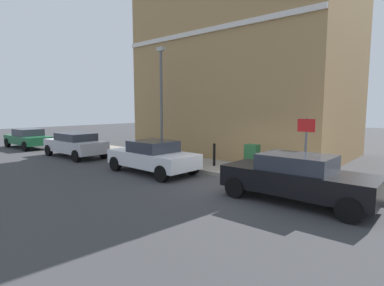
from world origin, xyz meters
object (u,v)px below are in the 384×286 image
at_px(lamppost, 161,98).
at_px(car_green, 28,138).
at_px(car_black, 297,177).
at_px(car_silver, 75,144).
at_px(utility_cabinet, 252,159).
at_px(bollard_near_cabinet, 214,154).
at_px(bollard_far_kerb, 179,153).
at_px(car_white, 153,156).
at_px(street_sign, 306,141).

bearing_deg(lamppost, car_green, 102.87).
distance_m(car_black, car_silver, 12.85).
bearing_deg(car_black, car_silver, 0.20).
relative_size(utility_cabinet, lamppost, 0.20).
height_order(utility_cabinet, lamppost, lamppost).
bearing_deg(bollard_near_cabinet, car_green, 100.21).
height_order(bollard_near_cabinet, bollard_far_kerb, same).
bearing_deg(car_white, bollard_far_kerb, -93.10).
distance_m(car_white, utility_cabinet, 4.20).
bearing_deg(utility_cabinet, car_white, 123.39).
bearing_deg(utility_cabinet, street_sign, -105.45).
bearing_deg(car_white, utility_cabinet, -145.09).
xyz_separation_m(car_silver, street_sign, (1.64, -12.48, 0.92)).
bearing_deg(street_sign, car_black, -167.13).
distance_m(car_green, bollard_far_kerb, 13.00).
distance_m(car_black, street_sign, 1.91).
relative_size(car_green, utility_cabinet, 3.70).
relative_size(car_green, street_sign, 1.85).
distance_m(car_black, bollard_far_kerb, 6.37).
xyz_separation_m(car_silver, utility_cabinet, (2.32, -10.05, -0.06)).
bearing_deg(street_sign, car_white, 105.45).
distance_m(bollard_near_cabinet, lamppost, 4.26).
height_order(utility_cabinet, bollard_near_cabinet, utility_cabinet).
height_order(car_green, bollard_far_kerb, car_green).
distance_m(utility_cabinet, street_sign, 2.70).
xyz_separation_m(utility_cabinet, bollard_far_kerb, (-0.82, 3.39, 0.02)).
bearing_deg(car_green, street_sign, -174.61).
bearing_deg(utility_cabinet, car_green, 98.63).
distance_m(utility_cabinet, bollard_near_cabinet, 2.01).
bearing_deg(bollard_far_kerb, car_silver, 102.67).
height_order(bollard_far_kerb, street_sign, street_sign).
xyz_separation_m(car_silver, lamppost, (2.34, -4.67, 2.56)).
bearing_deg(car_black, bollard_far_kerb, -13.38).
relative_size(bollard_near_cabinet, street_sign, 0.45).
relative_size(street_sign, lamppost, 0.40).
bearing_deg(car_silver, car_black, -179.31).
distance_m(bollard_near_cabinet, bollard_far_kerb, 1.66).
bearing_deg(bollard_near_cabinet, car_white, 148.13).
bearing_deg(bollard_near_cabinet, car_silver, 106.72).
xyz_separation_m(bollard_far_kerb, lamppost, (0.84, 1.99, 2.60)).
bearing_deg(car_green, lamppost, -167.23).
height_order(car_black, utility_cabinet, car_black).
xyz_separation_m(car_white, car_silver, (-0.00, 6.54, 0.02)).
bearing_deg(car_white, lamppost, -49.70).
distance_m(car_silver, lamppost, 5.81).
bearing_deg(street_sign, car_green, 95.49).
bearing_deg(car_silver, lamppost, -152.74).
height_order(bollard_near_cabinet, street_sign, street_sign).
bearing_deg(bollard_far_kerb, car_green, 97.30).
height_order(car_black, bollard_far_kerb, car_black).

